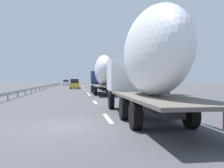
# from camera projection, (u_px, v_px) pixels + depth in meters

# --- Properties ---
(ground_plane) EXTENTS (260.00, 260.00, 0.00)m
(ground_plane) POSITION_uv_depth(u_px,v_px,m) (75.00, 89.00, 50.22)
(ground_plane) COLOR #424247
(lane_stripe_0) EXTENTS (3.20, 0.20, 0.01)m
(lane_stripe_0) POSITION_uv_depth(u_px,v_px,m) (108.00, 118.00, 12.80)
(lane_stripe_0) COLOR white
(lane_stripe_0) RESTS_ON ground_plane
(lane_stripe_1) EXTENTS (3.20, 0.20, 0.01)m
(lane_stripe_1) POSITION_uv_depth(u_px,v_px,m) (95.00, 102.00, 21.79)
(lane_stripe_1) COLOR white
(lane_stripe_1) RESTS_ON ground_plane
(lane_stripe_2) EXTENTS (3.20, 0.20, 0.01)m
(lane_stripe_2) POSITION_uv_depth(u_px,v_px,m) (89.00, 95.00, 31.96)
(lane_stripe_2) COLOR white
(lane_stripe_2) RESTS_ON ground_plane
(lane_stripe_3) EXTENTS (3.20, 0.20, 0.01)m
(lane_stripe_3) POSITION_uv_depth(u_px,v_px,m) (88.00, 93.00, 36.85)
(lane_stripe_3) COLOR white
(lane_stripe_3) RESTS_ON ground_plane
(lane_stripe_4) EXTENTS (3.20, 0.20, 0.01)m
(lane_stripe_4) POSITION_uv_depth(u_px,v_px,m) (85.00, 90.00, 47.93)
(lane_stripe_4) COLOR white
(lane_stripe_4) RESTS_ON ground_plane
(lane_stripe_5) EXTENTS (3.20, 0.20, 0.01)m
(lane_stripe_5) POSITION_uv_depth(u_px,v_px,m) (83.00, 87.00, 66.88)
(lane_stripe_5) COLOR white
(lane_stripe_5) RESTS_ON ground_plane
(lane_stripe_6) EXTENTS (3.20, 0.20, 0.01)m
(lane_stripe_6) POSITION_uv_depth(u_px,v_px,m) (83.00, 87.00, 68.80)
(lane_stripe_6) COLOR white
(lane_stripe_6) RESTS_ON ground_plane
(lane_stripe_7) EXTENTS (3.20, 0.20, 0.01)m
(lane_stripe_7) POSITION_uv_depth(u_px,v_px,m) (82.00, 85.00, 83.84)
(lane_stripe_7) COLOR white
(lane_stripe_7) RESTS_ON ground_plane
(edge_line_right) EXTENTS (110.00, 0.20, 0.01)m
(edge_line_right) POSITION_uv_depth(u_px,v_px,m) (102.00, 88.00, 55.91)
(edge_line_right) COLOR white
(edge_line_right) RESTS_ON ground_plane
(truck_lead) EXTENTS (13.78, 2.55, 4.91)m
(truck_lead) POSITION_uv_depth(u_px,v_px,m) (103.00, 73.00, 33.46)
(truck_lead) COLOR navy
(truck_lead) RESTS_ON ground_plane
(truck_trailing) EXTENTS (12.96, 2.55, 5.00)m
(truck_trailing) POSITION_uv_depth(u_px,v_px,m) (147.00, 61.00, 12.34)
(truck_trailing) COLOR silver
(truck_trailing) RESTS_ON ground_plane
(car_silver_hatch) EXTENTS (4.79, 1.84, 1.99)m
(car_silver_hatch) POSITION_uv_depth(u_px,v_px,m) (75.00, 83.00, 62.35)
(car_silver_hatch) COLOR #ADB2B7
(car_silver_hatch) RESTS_ON ground_plane
(car_white_van) EXTENTS (4.31, 1.91, 1.82)m
(car_white_van) POSITION_uv_depth(u_px,v_px,m) (66.00, 82.00, 87.80)
(car_white_van) COLOR white
(car_white_van) RESTS_ON ground_plane
(car_yellow_coupe) EXTENTS (4.01, 1.89, 2.00)m
(car_yellow_coupe) POSITION_uv_depth(u_px,v_px,m) (75.00, 84.00, 53.79)
(car_yellow_coupe) COLOR gold
(car_yellow_coupe) RESTS_ON ground_plane
(car_red_compact) EXTENTS (4.63, 1.84, 1.84)m
(car_red_compact) POSITION_uv_depth(u_px,v_px,m) (77.00, 82.00, 103.85)
(car_red_compact) COLOR red
(car_red_compact) RESTS_ON ground_plane
(road_sign) EXTENTS (0.10, 0.90, 3.14)m
(road_sign) POSITION_uv_depth(u_px,v_px,m) (108.00, 78.00, 55.03)
(road_sign) COLOR gray
(road_sign) RESTS_ON ground_plane
(tree_0) EXTENTS (2.56, 2.56, 6.66)m
(tree_0) POSITION_uv_depth(u_px,v_px,m) (169.00, 63.00, 33.35)
(tree_0) COLOR #472D19
(tree_0) RESTS_ON ground_plane
(tree_1) EXTENTS (3.99, 3.99, 6.20)m
(tree_1) POSITION_uv_depth(u_px,v_px,m) (111.00, 74.00, 91.76)
(tree_1) COLOR #472D19
(tree_1) RESTS_ON ground_plane
(guardrail_median) EXTENTS (94.00, 0.10, 0.76)m
(guardrail_median) POSITION_uv_depth(u_px,v_px,m) (45.00, 86.00, 52.39)
(guardrail_median) COLOR #9EA0A5
(guardrail_median) RESTS_ON ground_plane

